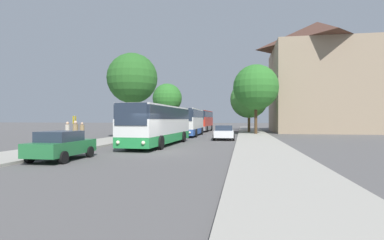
# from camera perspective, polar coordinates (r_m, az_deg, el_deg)

# --- Properties ---
(ground_plane) EXTENTS (300.00, 300.00, 0.00)m
(ground_plane) POSITION_cam_1_polar(r_m,az_deg,el_deg) (19.70, -6.88, -6.08)
(ground_plane) COLOR #565454
(ground_plane) RESTS_ON ground
(sidewalk_left) EXTENTS (4.00, 120.00, 0.15)m
(sidewalk_left) POSITION_cam_1_polar(r_m,az_deg,el_deg) (22.68, -24.17, -5.08)
(sidewalk_left) COLOR #A39E93
(sidewalk_left) RESTS_ON ground_plane
(sidewalk_right) EXTENTS (4.00, 120.00, 0.15)m
(sidewalk_right) POSITION_cam_1_polar(r_m,az_deg,el_deg) (18.95, 13.98, -6.10)
(sidewalk_right) COLOR #A39E93
(sidewalk_right) RESTS_ON ground_plane
(building_right_background) EXTENTS (14.30, 15.72, 18.25)m
(building_right_background) POSITION_cam_1_polar(r_m,az_deg,el_deg) (54.13, 22.75, 7.57)
(building_right_background) COLOR gray
(building_right_background) RESTS_ON ground_plane
(bus_front) EXTENTS (3.02, 11.94, 3.21)m
(bus_front) POSITION_cam_1_polar(r_m,az_deg,el_deg) (24.77, -6.27, -0.81)
(bus_front) COLOR #238942
(bus_front) RESTS_ON ground_plane
(bus_middle) EXTENTS (2.95, 10.57, 3.41)m
(bus_middle) POSITION_cam_1_polar(r_m,az_deg,el_deg) (38.29, -0.53, -0.31)
(bus_middle) COLOR #2D519E
(bus_middle) RESTS_ON ground_plane
(bus_rear) EXTENTS (3.00, 10.61, 3.56)m
(bus_rear) POSITION_cam_1_polar(r_m,az_deg,el_deg) (52.28, 1.92, -0.10)
(bus_rear) COLOR gray
(bus_rear) RESTS_ON ground_plane
(parked_car_left_curb) EXTENTS (2.01, 4.08, 1.52)m
(parked_car_left_curb) POSITION_cam_1_polar(r_m,az_deg,el_deg) (17.07, -23.62, -4.40)
(parked_car_left_curb) COLOR #236B38
(parked_car_left_curb) RESTS_ON ground_plane
(parked_car_right_near) EXTENTS (2.27, 4.19, 1.48)m
(parked_car_right_near) POSITION_cam_1_polar(r_m,az_deg,el_deg) (31.13, 6.09, -2.35)
(parked_car_right_near) COLOR silver
(parked_car_right_near) RESTS_ON ground_plane
(bus_stop_sign) EXTENTS (0.08, 0.45, 2.28)m
(bus_stop_sign) POSITION_cam_1_polar(r_m,az_deg,el_deg) (25.12, -21.48, -1.14)
(bus_stop_sign) COLOR gray
(bus_stop_sign) RESTS_ON sidewalk_left
(pedestrian_waiting_near) EXTENTS (0.36, 0.36, 1.87)m
(pedestrian_waiting_near) POSITION_cam_1_polar(r_m,az_deg,el_deg) (22.68, -21.31, -2.47)
(pedestrian_waiting_near) COLOR #23232D
(pedestrian_waiting_near) RESTS_ON sidewalk_left
(pedestrian_waiting_far) EXTENTS (0.36, 0.36, 1.79)m
(pedestrian_waiting_far) POSITION_cam_1_polar(r_m,az_deg,el_deg) (25.67, -22.63, -2.27)
(pedestrian_waiting_far) COLOR #23232D
(pedestrian_waiting_far) RESTS_ON sidewalk_left
(pedestrian_walking_back) EXTENTS (0.36, 0.36, 1.73)m
(pedestrian_walking_back) POSITION_cam_1_polar(r_m,az_deg,el_deg) (26.86, -20.20, -2.23)
(pedestrian_walking_back) COLOR #23232D
(pedestrian_walking_back) RESTS_ON sidewalk_left
(tree_left_near) EXTENTS (4.57, 4.57, 7.54)m
(tree_left_near) POSITION_cam_1_polar(r_m,az_deg,el_deg) (46.89, -4.74, 4.14)
(tree_left_near) COLOR brown
(tree_left_near) RESTS_ON sidewalk_left
(tree_left_far) EXTENTS (5.54, 5.54, 9.27)m
(tree_left_far) POSITION_cam_1_polar(r_m,az_deg,el_deg) (33.98, -11.30, 7.77)
(tree_left_far) COLOR brown
(tree_left_far) RESTS_ON sidewalk_left
(tree_right_near) EXTENTS (6.14, 6.14, 9.39)m
(tree_right_near) POSITION_cam_1_polar(r_m,az_deg,el_deg) (41.68, 12.06, 6.11)
(tree_right_near) COLOR #47331E
(tree_right_near) RESTS_ON sidewalk_right
(tree_right_mid) EXTENTS (5.85, 5.85, 8.02)m
(tree_right_mid) POSITION_cam_1_polar(r_m,az_deg,el_deg) (47.67, 10.81, 3.90)
(tree_right_mid) COLOR #513D23
(tree_right_mid) RESTS_ON sidewalk_right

